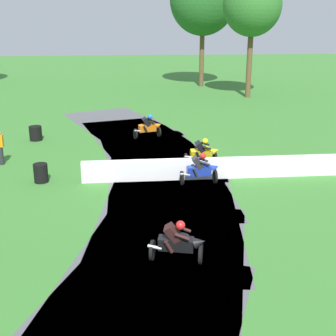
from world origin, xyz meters
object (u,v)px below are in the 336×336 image
Objects in this scene: motorcycle_lead_black at (179,242)px; tire_stack_mid_b at (36,133)px; motorcycle_trailing_yellow at (203,152)px; motorcycle_fourth_orange at (149,127)px; motorcycle_chase_blue at (201,169)px; tire_stack_mid_a at (41,173)px; track_marshal at (0,148)px.

motorcycle_lead_black reaches higher than tire_stack_mid_b.
motorcycle_fourth_orange is at bearing 114.20° from motorcycle_trailing_yellow.
motorcycle_chase_blue is at bearing -76.34° from motorcycle_fourth_orange.
tire_stack_mid_a is at bearing 125.83° from motorcycle_lead_black.
motorcycle_fourth_orange is at bearing 91.30° from motorcycle_lead_black.
tire_stack_mid_b is at bearing 102.38° from tire_stack_mid_a.
track_marshal reaches higher than motorcycle_lead_black.
motorcycle_chase_blue is 2.55m from motorcycle_trailing_yellow.
tire_stack_mid_b is at bearing 149.08° from motorcycle_trailing_yellow.
motorcycle_trailing_yellow reaches higher than tire_stack_mid_b.
motorcycle_chase_blue reaches higher than motorcycle_trailing_yellow.
tire_stack_mid_a is at bearing -166.52° from motorcycle_trailing_yellow.
motorcycle_trailing_yellow is 2.10× the size of tire_stack_mid_b.
track_marshal reaches higher than motorcycle_fourth_orange.
tire_stack_mid_b is at bearing 115.39° from motorcycle_lead_black.
motorcycle_fourth_orange reaches higher than motorcycle_lead_black.
motorcycle_fourth_orange is (-2.31, 5.15, 0.02)m from motorcycle_trailing_yellow.
motorcycle_chase_blue is at bearing -100.26° from motorcycle_trailing_yellow.
tire_stack_mid_b is (-1.51, 6.87, 0.00)m from tire_stack_mid_a.
tire_stack_mid_a is (-5.11, 7.08, -0.25)m from motorcycle_lead_black.
motorcycle_chase_blue is 0.98× the size of motorcycle_fourth_orange.
motorcycle_fourth_orange is at bearing 31.15° from track_marshal.
tire_stack_mid_b is (-8.62, 5.16, -0.24)m from motorcycle_trailing_yellow.
tire_stack_mid_a is 1.00× the size of tire_stack_mid_b.
motorcycle_fourth_orange is (-1.86, 7.66, -0.00)m from motorcycle_chase_blue.
tire_stack_mid_a is (-7.11, -1.70, -0.24)m from motorcycle_trailing_yellow.
tire_stack_mid_b is (-6.62, 13.95, -0.25)m from motorcycle_lead_black.
motorcycle_fourth_orange reaches higher than tire_stack_mid_a.
motorcycle_chase_blue is 1.03× the size of track_marshal.
track_marshal is at bearing -100.32° from tire_stack_mid_b.
motorcycle_chase_blue is 7.88m from motorcycle_fourth_orange.
motorcycle_chase_blue is 1.00× the size of motorcycle_trailing_yellow.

